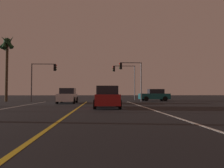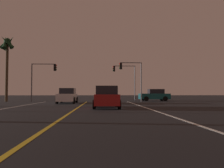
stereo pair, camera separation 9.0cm
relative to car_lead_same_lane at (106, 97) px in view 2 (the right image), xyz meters
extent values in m
cube|color=silver|center=(3.12, -5.79, -0.82)|extent=(0.16, 35.16, 0.01)
cube|color=gold|center=(-2.24, -5.79, -0.82)|extent=(0.16, 35.16, 0.01)
cylinder|color=black|center=(-0.90, 1.41, -0.48)|extent=(0.22, 0.68, 0.68)
cylinder|color=black|center=(0.90, 1.41, -0.48)|extent=(0.22, 0.68, 0.68)
cylinder|color=black|center=(-0.90, -1.29, -0.48)|extent=(0.22, 0.68, 0.68)
cylinder|color=black|center=(0.90, -1.29, -0.48)|extent=(0.22, 0.68, 0.68)
cube|color=maroon|center=(0.00, 0.06, -0.16)|extent=(1.80, 4.30, 0.80)
cube|color=black|center=(0.00, -0.19, 0.56)|extent=(1.60, 2.10, 0.64)
cube|color=red|center=(-0.60, -2.04, -0.06)|extent=(0.24, 0.08, 0.16)
cube|color=red|center=(0.60, -2.04, -0.06)|extent=(0.24, 0.08, 0.16)
cylinder|color=black|center=(-3.29, 6.52, -0.48)|extent=(0.22, 0.68, 0.68)
cylinder|color=black|center=(-5.09, 6.52, -0.48)|extent=(0.22, 0.68, 0.68)
cylinder|color=black|center=(-3.29, 9.22, -0.48)|extent=(0.22, 0.68, 0.68)
cylinder|color=black|center=(-5.09, 9.22, -0.48)|extent=(0.22, 0.68, 0.68)
cube|color=silver|center=(-4.19, 7.87, -0.16)|extent=(1.80, 4.30, 0.80)
cube|color=black|center=(-4.19, 8.12, 0.56)|extent=(1.60, 2.10, 0.64)
cube|color=red|center=(-3.59, 9.97, -0.06)|extent=(0.24, 0.08, 0.16)
cube|color=red|center=(-4.79, 9.97, -0.06)|extent=(0.24, 0.08, 0.16)
cylinder|color=black|center=(5.91, 12.98, -0.48)|extent=(0.68, 0.22, 0.68)
cylinder|color=black|center=(5.91, 14.78, -0.48)|extent=(0.68, 0.22, 0.68)
cylinder|color=black|center=(8.61, 12.98, -0.48)|extent=(0.68, 0.22, 0.68)
cylinder|color=black|center=(8.61, 14.78, -0.48)|extent=(0.68, 0.22, 0.68)
cube|color=#145156|center=(7.26, 13.88, -0.16)|extent=(4.30, 1.80, 0.80)
cube|color=black|center=(7.51, 13.88, 0.56)|extent=(2.10, 1.60, 0.64)
cube|color=red|center=(9.36, 13.28, -0.06)|extent=(0.08, 0.24, 0.16)
cube|color=red|center=(9.36, 14.48, -0.06)|extent=(0.08, 0.24, 0.16)
cylinder|color=#4C4C51|center=(5.09, 12.29, 1.84)|extent=(0.14, 0.14, 5.32)
cylinder|color=#4C4C51|center=(3.71, 12.29, 4.45)|extent=(2.77, 0.10, 0.10)
cube|color=black|center=(2.32, 12.29, 4.00)|extent=(0.28, 0.36, 0.90)
sphere|color=red|center=(2.16, 12.29, 4.30)|extent=(0.20, 0.20, 0.20)
sphere|color=#3C2706|center=(2.16, 12.29, 4.00)|extent=(0.20, 0.20, 0.20)
sphere|color=#063816|center=(2.16, 12.29, 3.70)|extent=(0.20, 0.20, 0.20)
cylinder|color=#4C4C51|center=(-9.58, 12.29, 1.71)|extent=(0.14, 0.14, 5.06)
cylinder|color=#4C4C51|center=(-8.06, 12.29, 4.19)|extent=(3.03, 0.10, 0.10)
cube|color=black|center=(-6.55, 12.29, 3.74)|extent=(0.28, 0.36, 0.90)
sphere|color=red|center=(-6.39, 12.29, 4.04)|extent=(0.20, 0.20, 0.20)
sphere|color=#3C2706|center=(-6.39, 12.29, 3.74)|extent=(0.20, 0.20, 0.20)
sphere|color=#063816|center=(-6.39, 12.29, 3.44)|extent=(0.20, 0.20, 0.20)
cylinder|color=#4C4C51|center=(5.09, 17.79, 1.96)|extent=(0.14, 0.14, 5.55)
cylinder|color=#4C4C51|center=(3.42, 17.79, 4.68)|extent=(3.34, 0.10, 0.10)
cube|color=black|center=(1.75, 17.79, 4.23)|extent=(0.28, 0.36, 0.90)
sphere|color=red|center=(1.59, 17.79, 4.53)|extent=(0.20, 0.20, 0.20)
sphere|color=#3C2706|center=(1.59, 17.79, 4.23)|extent=(0.20, 0.20, 0.20)
sphere|color=#063816|center=(1.59, 17.79, 3.93)|extent=(0.20, 0.20, 0.20)
cylinder|color=#473826|center=(-13.02, 12.75, 3.10)|extent=(0.36, 0.36, 7.85)
sphere|color=#19381E|center=(-13.02, 12.75, 7.28)|extent=(0.90, 0.90, 0.90)
cone|color=#19381E|center=(-12.72, 12.74, 7.13)|extent=(0.57, 1.73, 1.58)
cone|color=#19381E|center=(-12.93, 13.03, 7.13)|extent=(1.92, 1.06, 2.09)
cone|color=#19381E|center=(-13.30, 12.86, 7.13)|extent=(1.16, 1.82, 1.96)
cone|color=#19381E|center=(-13.30, 12.65, 7.13)|extent=(1.15, 2.00, 2.20)
cone|color=#19381E|center=(-12.96, 12.45, 7.13)|extent=(1.90, 0.88, 1.85)
camera|label=1|loc=(-0.55, -16.83, 0.37)|focal=34.66mm
camera|label=2|loc=(-0.46, -16.83, 0.37)|focal=34.66mm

